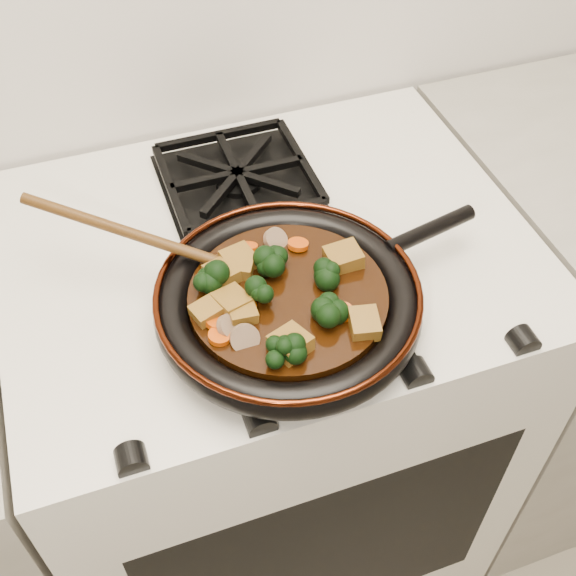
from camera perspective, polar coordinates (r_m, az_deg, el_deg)
name	(u,v)px	position (r m, az deg, el deg)	size (l,w,h in m)	color
stove	(272,413)	(1.39, -1.31, -9.87)	(0.76, 0.60, 0.90)	silver
burner_grate_front	(300,308)	(0.94, 0.94, -1.58)	(0.23, 0.23, 0.03)	black
burner_grate_back	(238,178)	(1.13, -3.99, 8.66)	(0.23, 0.23, 0.03)	black
skillet	(289,301)	(0.91, 0.12, -1.05)	(0.46, 0.34, 0.05)	black
braising_sauce	(288,299)	(0.90, 0.00, -0.89)	(0.25, 0.25, 0.02)	black
tofu_cube_0	(222,274)	(0.91, -5.22, 1.10)	(0.04, 0.04, 0.02)	brown
tofu_cube_1	(207,312)	(0.87, -6.40, -1.88)	(0.04, 0.03, 0.02)	brown
tofu_cube_2	(344,258)	(0.93, 4.41, 2.39)	(0.04, 0.04, 0.02)	brown
tofu_cube_3	(290,344)	(0.83, 0.20, -4.42)	(0.04, 0.04, 0.02)	brown
tofu_cube_4	(364,324)	(0.86, 6.04, -2.83)	(0.04, 0.03, 0.02)	brown
tofu_cube_5	(242,313)	(0.87, -3.65, -1.96)	(0.03, 0.03, 0.02)	brown
tofu_cube_6	(239,261)	(0.92, -3.90, 2.18)	(0.04, 0.04, 0.02)	brown
tofu_cube_7	(232,302)	(0.88, -4.47, -1.15)	(0.04, 0.04, 0.02)	brown
tofu_cube_8	(238,267)	(0.92, -3.98, 1.70)	(0.04, 0.03, 0.02)	brown
broccoli_floret_0	(335,314)	(0.86, 3.72, -2.06)	(0.06, 0.06, 0.05)	black
broccoli_floret_1	(212,278)	(0.90, -6.03, 0.76)	(0.06, 0.06, 0.06)	black
broccoli_floret_2	(285,353)	(0.82, -0.26, -5.16)	(0.06, 0.06, 0.06)	black
broccoli_floret_3	(273,266)	(0.91, -1.20, 1.76)	(0.06, 0.06, 0.05)	black
broccoli_floret_4	(325,281)	(0.90, 2.94, 0.59)	(0.06, 0.06, 0.05)	black
broccoli_floret_5	(265,292)	(0.88, -1.82, -0.33)	(0.06, 0.06, 0.05)	black
carrot_coin_0	(343,312)	(0.87, 4.36, -1.93)	(0.03, 0.03, 0.01)	#C44105
carrot_coin_1	(298,244)	(0.95, 0.80, 3.46)	(0.03, 0.03, 0.01)	#C44105
carrot_coin_2	(248,248)	(0.94, -3.21, 3.20)	(0.03, 0.03, 0.01)	#C44105
carrot_coin_3	(245,306)	(0.88, -3.39, -1.44)	(0.03, 0.03, 0.01)	#C44105
carrot_coin_4	(217,321)	(0.86, -5.63, -2.58)	(0.03, 0.03, 0.01)	#C44105
carrot_coin_5	(220,336)	(0.85, -5.43, -3.80)	(0.03, 0.03, 0.01)	#C44105
mushroom_slice_0	(276,240)	(0.95, -0.98, 3.83)	(0.03, 0.03, 0.01)	#7F6249
mushroom_slice_1	(229,327)	(0.85, -4.71, -3.06)	(0.03, 0.03, 0.01)	#7F6249
mushroom_slice_2	(245,338)	(0.84, -3.43, -4.00)	(0.04, 0.04, 0.01)	#7F6249
wooden_spoon	(166,245)	(0.93, -9.60, 3.38)	(0.16, 0.11, 0.28)	#4C2E10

